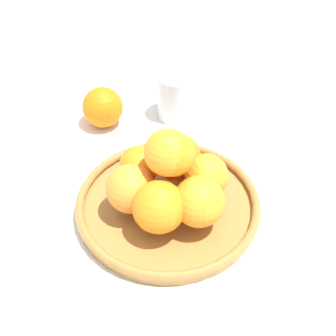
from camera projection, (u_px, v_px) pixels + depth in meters
ground_plane at (168, 210)px, 0.74m from camera, size 4.00×4.00×0.00m
fruit_bowl at (168, 204)px, 0.74m from camera, size 0.29×0.29×0.03m
orange_pile at (170, 177)px, 0.69m from camera, size 0.19×0.18×0.13m
stray_orange at (103, 107)px, 0.88m from camera, size 0.08×0.08×0.08m
drinking_glass at (176, 96)px, 0.90m from camera, size 0.07×0.07×0.09m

